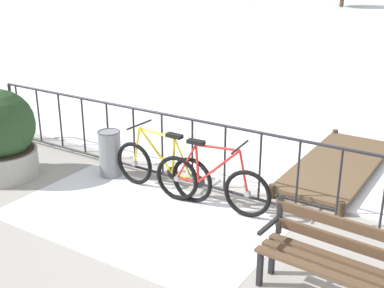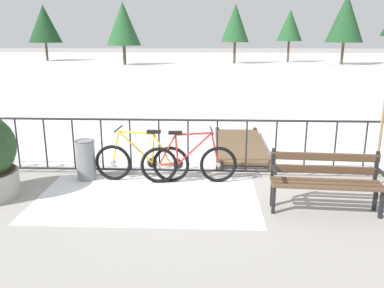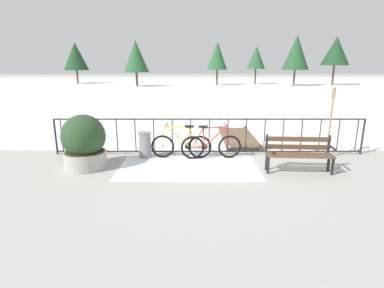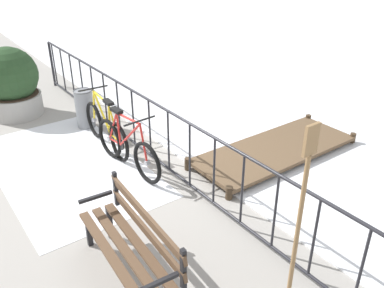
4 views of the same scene
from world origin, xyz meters
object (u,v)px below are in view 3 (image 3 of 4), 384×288
(park_bench, at_px, (300,151))
(trash_bin, at_px, (146,145))
(bicycle_second, at_px, (182,145))
(bicycle_near_railing, at_px, (212,146))
(oar_upright, at_px, (332,119))
(planter_with_shrub, at_px, (85,143))

(park_bench, xyz_separation_m, trash_bin, (-3.96, 1.14, -0.14))
(bicycle_second, xyz_separation_m, park_bench, (2.92, -1.08, 0.14))
(bicycle_near_railing, relative_size, trash_bin, 2.34)
(bicycle_near_railing, bearing_deg, trash_bin, 176.82)
(park_bench, bearing_deg, bicycle_second, 159.67)
(park_bench, height_order, oar_upright, oar_upright)
(bicycle_near_railing, height_order, park_bench, bicycle_near_railing)
(park_bench, bearing_deg, oar_upright, 41.96)
(planter_with_shrub, height_order, oar_upright, oar_upright)
(bicycle_second, distance_m, park_bench, 3.12)
(trash_bin, bearing_deg, park_bench, -16.12)
(trash_bin, bearing_deg, bicycle_second, -3.38)
(park_bench, distance_m, planter_with_shrub, 5.35)
(trash_bin, relative_size, oar_upright, 0.37)
(bicycle_second, height_order, oar_upright, oar_upright)
(planter_with_shrub, bearing_deg, bicycle_near_railing, 13.88)
(bicycle_second, height_order, park_bench, bicycle_second)
(bicycle_second, bearing_deg, bicycle_near_railing, -2.93)
(bicycle_near_railing, xyz_separation_m, park_bench, (2.09, -1.04, 0.14))
(bicycle_second, distance_m, planter_with_shrub, 2.58)
(bicycle_second, height_order, planter_with_shrub, planter_with_shrub)
(park_bench, bearing_deg, planter_with_shrub, 177.48)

